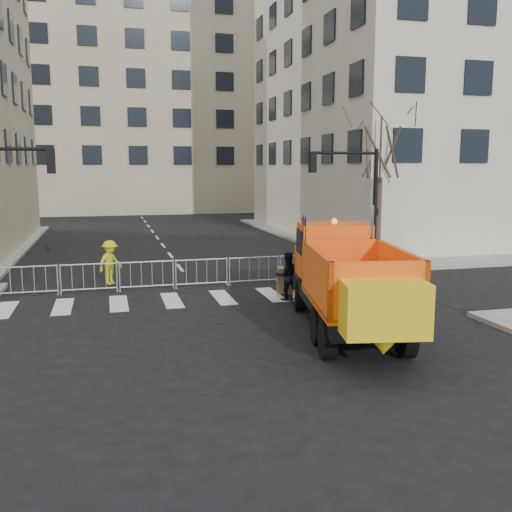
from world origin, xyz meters
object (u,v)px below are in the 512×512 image
object	(u,v)px
cop_c	(335,271)
plow_truck	(348,278)
cop_a	(343,267)
newspaper_box	(302,268)
cop_b	(287,276)
worker	(110,262)

from	to	relation	value
cop_c	plow_truck	bearing A→B (deg)	31.51
cop_a	newspaper_box	xyz separation A→B (m)	(-1.34, 0.86, -0.12)
cop_c	newspaper_box	xyz separation A→B (m)	(-0.47, 2.16, -0.24)
plow_truck	cop_c	size ratio (longest dim) A/B	4.90
cop_b	plow_truck	bearing A→B (deg)	98.20
cop_a	cop_b	distance (m)	2.90
cop_c	cop_a	bearing A→B (deg)	-164.14
cop_b	newspaper_box	bearing A→B (deg)	-118.13
newspaper_box	cop_a	bearing A→B (deg)	-36.39
cop_b	newspaper_box	xyz separation A→B (m)	(1.28, 2.10, -0.14)
cop_a	worker	xyz separation A→B (m)	(-8.54, 2.39, 0.17)
cop_a	cop_c	size ratio (longest dim) A/B	0.87
cop_b	cop_c	world-z (taller)	cop_c
worker	cop_a	bearing A→B (deg)	-58.26
newspaper_box	cop_c	bearing A→B (deg)	-81.38
cop_a	cop_b	xyz separation A→B (m)	(-2.62, -1.24, 0.02)
cop_a	worker	distance (m)	8.87
cop_b	worker	distance (m)	6.95
plow_truck	cop_c	xyz separation A→B (m)	(1.38, 4.21, -0.60)
worker	newspaper_box	xyz separation A→B (m)	(7.20, -1.53, -0.29)
cop_b	worker	size ratio (longest dim) A/B	1.00
plow_truck	worker	world-z (taller)	plow_truck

